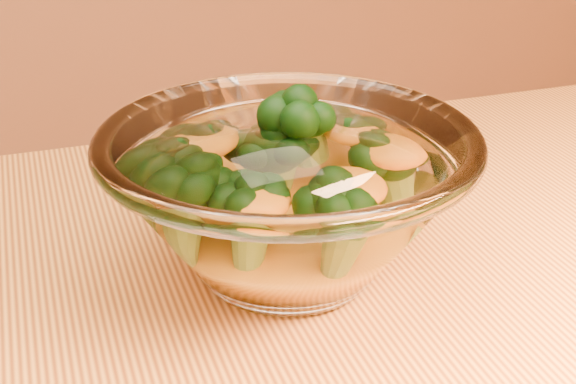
{
  "coord_description": "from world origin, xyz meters",
  "views": [
    {
      "loc": [
        -0.2,
        -0.32,
        1.04
      ],
      "look_at": [
        -0.05,
        0.12,
        0.81
      ],
      "focal_mm": 50.0,
      "sensor_mm": 36.0,
      "label": 1
    }
  ],
  "objects": [
    {
      "name": "glass_bowl",
      "position": [
        -0.05,
        0.12,
        0.81
      ],
      "size": [
        0.25,
        0.25,
        0.11
      ],
      "color": "white",
      "rests_on": "table"
    },
    {
      "name": "cheese_sauce",
      "position": [
        -0.05,
        0.12,
        0.78
      ],
      "size": [
        0.12,
        0.12,
        0.03
      ],
      "primitive_type": "ellipsoid",
      "color": "orange",
      "rests_on": "glass_bowl"
    },
    {
      "name": "broccoli_heap",
      "position": [
        -0.05,
        0.13,
        0.82
      ],
      "size": [
        0.17,
        0.16,
        0.09
      ],
      "color": "black",
      "rests_on": "cheese_sauce"
    }
  ]
}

